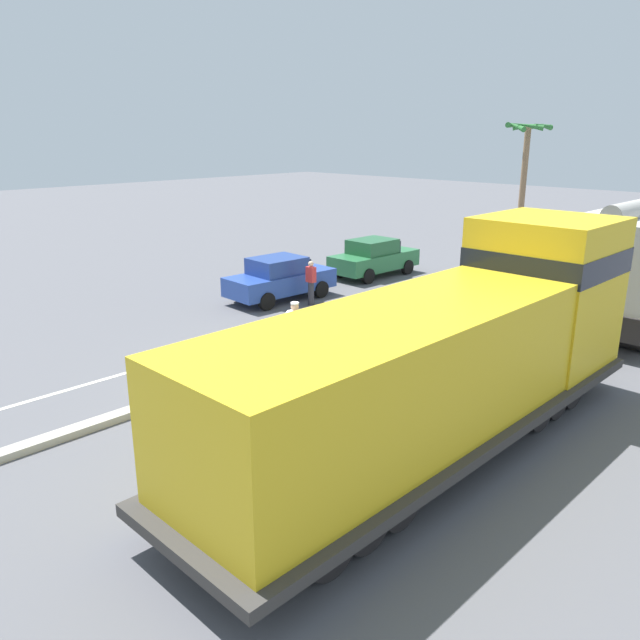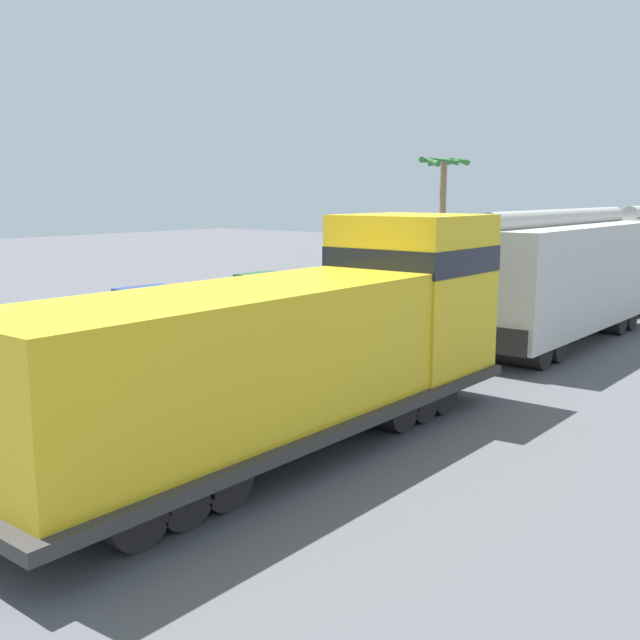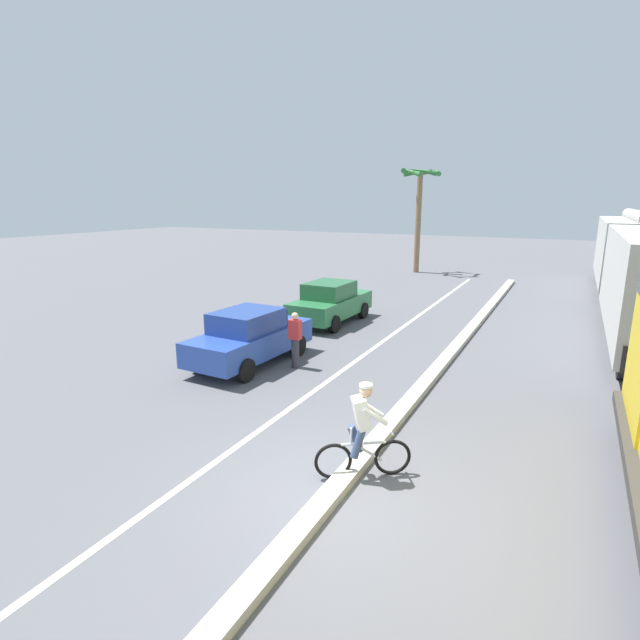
{
  "view_description": "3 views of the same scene",
  "coord_description": "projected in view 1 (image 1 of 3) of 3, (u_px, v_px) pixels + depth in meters",
  "views": [
    {
      "loc": [
        11.9,
        -10.2,
        6.06
      ],
      "look_at": [
        0.28,
        1.61,
        1.04
      ],
      "focal_mm": 35.0,
      "sensor_mm": 36.0,
      "label": 1
    },
    {
      "loc": [
        14.46,
        -10.49,
        4.66
      ],
      "look_at": [
        2.93,
        3.75,
        1.55
      ],
      "focal_mm": 42.0,
      "sensor_mm": 36.0,
      "label": 2
    },
    {
      "loc": [
        3.09,
        -6.61,
        4.72
      ],
      "look_at": [
        -3.43,
        6.19,
        1.23
      ],
      "focal_mm": 28.0,
      "sensor_mm": 36.0,
      "label": 3
    }
  ],
  "objects": [
    {
      "name": "ground_plane",
      "position": [
        271.0,
        367.0,
        16.7
      ],
      "size": [
        120.0,
        120.0,
        0.0
      ],
      "primitive_type": "plane",
      "color": "#56565B"
    },
    {
      "name": "median_curb",
      "position": [
        406.0,
        319.0,
        20.77
      ],
      "size": [
        0.36,
        36.0,
        0.16
      ],
      "primitive_type": "cube",
      "color": "#B2AD9E",
      "rests_on": "ground"
    },
    {
      "name": "lane_stripe",
      "position": [
        352.0,
        307.0,
        22.4
      ],
      "size": [
        0.14,
        36.0,
        0.01
      ],
      "primitive_type": "cube",
      "color": "silver",
      "rests_on": "ground"
    },
    {
      "name": "locomotive",
      "position": [
        458.0,
        355.0,
        12.38
      ],
      "size": [
        3.1,
        11.61,
        4.2
      ],
      "color": "gold",
      "rests_on": "ground"
    },
    {
      "name": "parked_car_blue",
      "position": [
        280.0,
        278.0,
        23.23
      ],
      "size": [
        1.99,
        4.28,
        1.62
      ],
      "color": "#28479E",
      "rests_on": "ground"
    },
    {
      "name": "parked_car_green",
      "position": [
        374.0,
        257.0,
        27.08
      ],
      "size": [
        1.92,
        4.24,
        1.62
      ],
      "color": "#286B3D",
      "rests_on": "ground"
    },
    {
      "name": "cyclist",
      "position": [
        294.0,
        334.0,
        16.81
      ],
      "size": [
        1.44,
        1.02,
        1.71
      ],
      "color": "black",
      "rests_on": "ground"
    },
    {
      "name": "palm_tree_near",
      "position": [
        526.0,
        150.0,
        36.79
      ],
      "size": [
        2.56,
        2.72,
        6.76
      ],
      "color": "#846647",
      "rests_on": "ground"
    },
    {
      "name": "pedestrian_by_cars",
      "position": [
        311.0,
        282.0,
        22.52
      ],
      "size": [
        0.34,
        0.22,
        1.62
      ],
      "color": "#33333D",
      "rests_on": "ground"
    }
  ]
}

